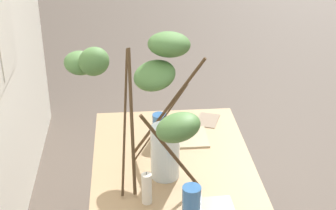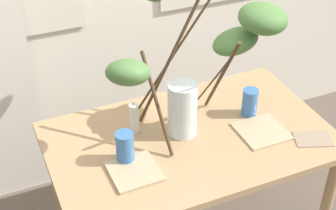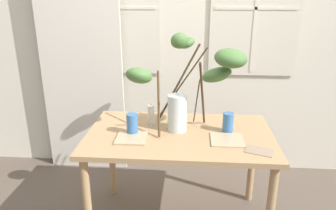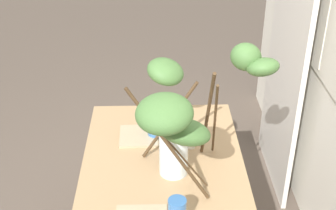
{
  "view_description": "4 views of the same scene",
  "coord_description": "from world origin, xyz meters",
  "px_view_note": "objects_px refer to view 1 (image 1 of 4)",
  "views": [
    {
      "loc": [
        -2.0,
        0.21,
        2.11
      ],
      "look_at": [
        0.05,
        0.03,
        1.08
      ],
      "focal_mm": 54.43,
      "sensor_mm": 36.0,
      "label": 1
    },
    {
      "loc": [
        -0.8,
        -1.59,
        2.17
      ],
      "look_at": [
        -0.08,
        0.08,
        0.89
      ],
      "focal_mm": 53.62,
      "sensor_mm": 36.0,
      "label": 2
    },
    {
      "loc": [
        0.08,
        -2.05,
        1.67
      ],
      "look_at": [
        -0.09,
        0.09,
        0.92
      ],
      "focal_mm": 34.6,
      "sensor_mm": 36.0,
      "label": 3
    },
    {
      "loc": [
        1.74,
        -0.03,
        2.14
      ],
      "look_at": [
        -0.1,
        0.02,
        1.06
      ],
      "focal_mm": 50.65,
      "sensor_mm": 36.0,
      "label": 4
    }
  ],
  "objects_px": {
    "dining_table": "(175,188)",
    "drinking_glass_blue_right": "(160,126)",
    "drinking_glass_blue_left": "(191,202)",
    "pillar_candle": "(147,189)",
    "plate_square_right": "(187,137)",
    "vase_with_branches": "(155,95)"
  },
  "relations": [
    {
      "from": "plate_square_right",
      "to": "pillar_candle",
      "type": "relative_size",
      "value": 1.35
    },
    {
      "from": "dining_table",
      "to": "drinking_glass_blue_left",
      "type": "xyz_separation_m",
      "value": [
        -0.32,
        -0.04,
        0.16
      ]
    },
    {
      "from": "drinking_glass_blue_right",
      "to": "dining_table",
      "type": "bearing_deg",
      "value": -171.7
    },
    {
      "from": "drinking_glass_blue_right",
      "to": "plate_square_right",
      "type": "height_order",
      "value": "drinking_glass_blue_right"
    },
    {
      "from": "pillar_candle",
      "to": "dining_table",
      "type": "bearing_deg",
      "value": -33.32
    },
    {
      "from": "dining_table",
      "to": "pillar_candle",
      "type": "distance_m",
      "value": 0.31
    },
    {
      "from": "plate_square_right",
      "to": "drinking_glass_blue_right",
      "type": "bearing_deg",
      "value": 83.51
    },
    {
      "from": "drinking_glass_blue_left",
      "to": "pillar_candle",
      "type": "bearing_deg",
      "value": 59.19
    },
    {
      "from": "dining_table",
      "to": "plate_square_right",
      "type": "height_order",
      "value": "plate_square_right"
    },
    {
      "from": "drinking_glass_blue_left",
      "to": "pillar_candle",
      "type": "relative_size",
      "value": 0.92
    },
    {
      "from": "dining_table",
      "to": "plate_square_right",
      "type": "distance_m",
      "value": 0.34
    },
    {
      "from": "vase_with_branches",
      "to": "plate_square_right",
      "type": "xyz_separation_m",
      "value": [
        0.25,
        -0.18,
        -0.37
      ]
    },
    {
      "from": "drinking_glass_blue_left",
      "to": "drinking_glass_blue_right",
      "type": "bearing_deg",
      "value": 7.37
    },
    {
      "from": "vase_with_branches",
      "to": "dining_table",
      "type": "bearing_deg",
      "value": -129.54
    },
    {
      "from": "vase_with_branches",
      "to": "drinking_glass_blue_left",
      "type": "relative_size",
      "value": 5.72
    },
    {
      "from": "dining_table",
      "to": "drinking_glass_blue_right",
      "type": "relative_size",
      "value": 9.35
    },
    {
      "from": "plate_square_right",
      "to": "pillar_candle",
      "type": "height_order",
      "value": "pillar_candle"
    },
    {
      "from": "dining_table",
      "to": "drinking_glass_blue_left",
      "type": "height_order",
      "value": "drinking_glass_blue_left"
    },
    {
      "from": "dining_table",
      "to": "pillar_candle",
      "type": "height_order",
      "value": "pillar_candle"
    },
    {
      "from": "dining_table",
      "to": "vase_with_branches",
      "type": "bearing_deg",
      "value": 50.46
    },
    {
      "from": "dining_table",
      "to": "pillar_candle",
      "type": "relative_size",
      "value": 8.13
    },
    {
      "from": "plate_square_right",
      "to": "dining_table",
      "type": "bearing_deg",
      "value": 162.99
    }
  ]
}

